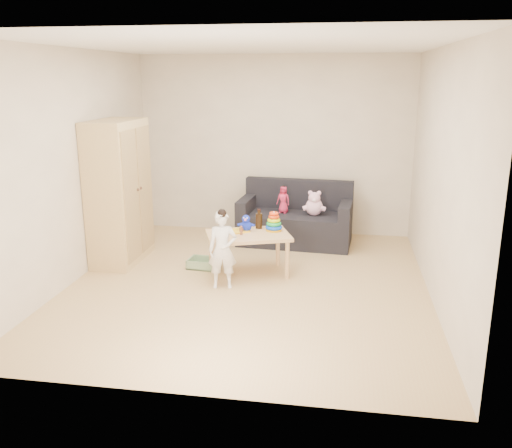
% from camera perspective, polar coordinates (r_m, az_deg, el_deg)
% --- Properties ---
extents(room, '(4.50, 4.50, 4.50)m').
position_cam_1_polar(room, '(5.85, -0.88, 5.53)').
color(room, tan).
rests_on(room, ground).
extents(wardrobe, '(0.49, 0.99, 1.78)m').
position_cam_1_polar(wardrobe, '(6.99, -14.21, 3.27)').
color(wardrobe, tan).
rests_on(wardrobe, ground).
extents(sofa, '(1.60, 0.88, 0.44)m').
position_cam_1_polar(sofa, '(7.66, 4.12, -0.45)').
color(sofa, black).
rests_on(sofa, ground).
extents(play_table, '(1.10, 0.89, 0.50)m').
position_cam_1_polar(play_table, '(6.44, -0.83, -3.18)').
color(play_table, tan).
rests_on(play_table, ground).
extents(storage_bin, '(0.40, 0.31, 0.11)m').
position_cam_1_polar(storage_bin, '(6.75, -5.50, -4.11)').
color(storage_bin, gray).
rests_on(storage_bin, ground).
extents(toddler, '(0.35, 0.27, 0.85)m').
position_cam_1_polar(toddler, '(6.01, -3.54, -2.82)').
color(toddler, white).
rests_on(toddler, ground).
extents(pink_bear, '(0.28, 0.25, 0.29)m').
position_cam_1_polar(pink_bear, '(7.49, 6.15, 2.02)').
color(pink_bear, '#F6B5D6').
rests_on(pink_bear, sofa).
extents(doll, '(0.22, 0.17, 0.37)m').
position_cam_1_polar(doll, '(7.58, 2.89, 2.55)').
color(doll, '#C4244A').
rests_on(doll, sofa).
extents(ring_stacker, '(0.20, 0.20, 0.23)m').
position_cam_1_polar(ring_stacker, '(6.47, 1.89, 0.08)').
color(ring_stacker, orange).
rests_on(ring_stacker, play_table).
extents(brown_bottle, '(0.08, 0.08, 0.24)m').
position_cam_1_polar(brown_bottle, '(6.56, 0.32, 0.40)').
color(brown_bottle, black).
rests_on(brown_bottle, play_table).
extents(blue_plush, '(0.17, 0.14, 0.20)m').
position_cam_1_polar(blue_plush, '(6.45, -1.05, 0.13)').
color(blue_plush, '#1629C8').
rests_on(blue_plush, play_table).
extents(wooden_figure, '(0.05, 0.04, 0.11)m').
position_cam_1_polar(wooden_figure, '(6.30, -1.56, -0.67)').
color(wooden_figure, brown).
rests_on(wooden_figure, play_table).
extents(yellow_book, '(0.28, 0.28, 0.02)m').
position_cam_1_polar(yellow_book, '(6.46, -1.82, -0.71)').
color(yellow_book, yellow).
rests_on(yellow_book, play_table).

